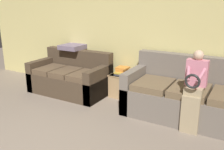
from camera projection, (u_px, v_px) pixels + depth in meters
name	position (u px, v px, depth m)	size (l,w,h in m)	color
wall_back	(122.00, 34.00, 5.17)	(7.69, 0.06, 2.55)	#DBCC7F
couch_main	(191.00, 98.00, 4.23)	(2.18, 1.00, 1.01)	#70665B
couch_side	(71.00, 78.00, 5.42)	(1.67, 0.90, 0.89)	#473828
child_left_seated	(194.00, 88.00, 3.72)	(0.32, 0.37, 1.24)	tan
side_shelf	(122.00, 85.00, 5.18)	(0.47, 0.41, 0.48)	tan
book_stack	(122.00, 71.00, 5.10)	(0.26, 0.32, 0.16)	#4C4C56
throw_pillow	(73.00, 47.00, 5.58)	(0.48, 0.48, 0.10)	slate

